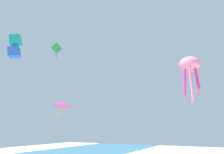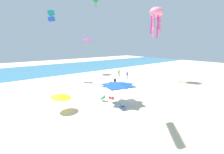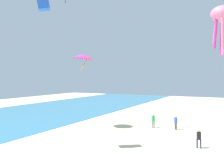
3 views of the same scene
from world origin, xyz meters
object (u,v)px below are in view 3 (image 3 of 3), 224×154
at_px(person_watching_sky, 176,121).
at_px(kite_delta_magenta, 84,57).
at_px(person_kite_handler, 199,137).
at_px(person_far_stroller, 153,119).
at_px(kite_octopus_pink, 222,17).

relative_size(person_watching_sky, kite_delta_magenta, 0.44).
bearing_deg(person_kite_handler, person_far_stroller, -39.41).
height_order(person_far_stroller, kite_octopus_pink, kite_octopus_pink).
xyz_separation_m(person_far_stroller, kite_octopus_pink, (2.90, -7.44, 12.21)).
distance_m(person_kite_handler, kite_delta_magenta, 15.99).
distance_m(person_watching_sky, kite_octopus_pink, 13.43).
bearing_deg(person_kite_handler, kite_delta_magenta, -4.93).
relative_size(kite_octopus_pink, kite_delta_magenta, 1.54).
height_order(person_far_stroller, person_kite_handler, person_far_stroller).
bearing_deg(kite_delta_magenta, person_kite_handler, -141.37).
relative_size(person_kite_handler, kite_delta_magenta, 0.43).
height_order(person_far_stroller, person_watching_sky, person_far_stroller).
bearing_deg(kite_octopus_pink, person_far_stroller, 45.16).
bearing_deg(person_far_stroller, person_kite_handler, 66.63).
distance_m(person_far_stroller, person_kite_handler, 8.81).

